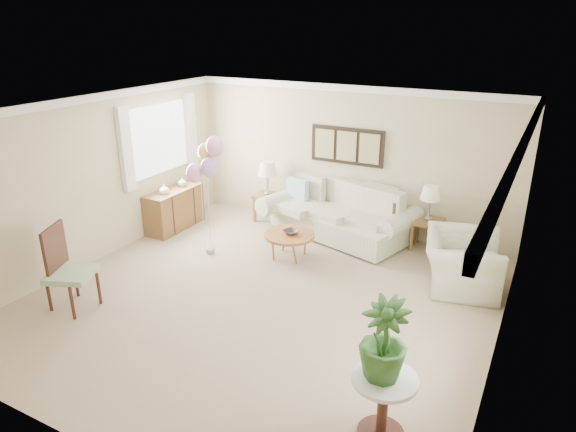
% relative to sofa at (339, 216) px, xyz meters
% --- Properties ---
extents(ground_plane, '(6.00, 6.00, 0.00)m').
position_rel_sofa_xyz_m(ground_plane, '(-0.05, -2.57, -0.38)').
color(ground_plane, tan).
extents(room_shell, '(6.04, 6.04, 2.60)m').
position_rel_sofa_xyz_m(room_shell, '(-0.16, -2.48, 1.24)').
color(room_shell, beige).
rests_on(room_shell, ground).
extents(wall_art_triptych, '(1.35, 0.06, 0.65)m').
position_rel_sofa_xyz_m(wall_art_triptych, '(-0.05, 0.40, 1.17)').
color(wall_art_triptych, black).
rests_on(wall_art_triptych, ground).
extents(sofa, '(2.88, 1.60, 0.97)m').
position_rel_sofa_xyz_m(sofa, '(0.00, 0.00, 0.00)').
color(sofa, beige).
rests_on(sofa, ground).
extents(end_table_left, '(0.49, 0.44, 0.53)m').
position_rel_sofa_xyz_m(end_table_left, '(-1.48, 0.05, 0.06)').
color(end_table_left, olive).
rests_on(end_table_left, ground).
extents(end_table_right, '(0.49, 0.44, 0.53)m').
position_rel_sofa_xyz_m(end_table_right, '(1.52, 0.16, 0.06)').
color(end_table_right, olive).
rests_on(end_table_right, ground).
extents(lamp_left, '(0.36, 0.36, 0.63)m').
position_rel_sofa_xyz_m(lamp_left, '(-1.48, 0.05, 0.63)').
color(lamp_left, gray).
rests_on(lamp_left, end_table_left).
extents(lamp_right, '(0.33, 0.33, 0.58)m').
position_rel_sofa_xyz_m(lamp_right, '(1.52, 0.16, 0.59)').
color(lamp_right, gray).
rests_on(lamp_right, end_table_right).
extents(coffee_table, '(0.82, 0.82, 0.41)m').
position_rel_sofa_xyz_m(coffee_table, '(-0.35, -1.20, -0.00)').
color(coffee_table, brown).
rests_on(coffee_table, ground).
extents(decor_bowl, '(0.32, 0.32, 0.06)m').
position_rel_sofa_xyz_m(decor_bowl, '(-0.33, -1.19, 0.06)').
color(decor_bowl, '#302824').
rests_on(decor_bowl, coffee_table).
extents(armchair, '(1.25, 1.37, 0.77)m').
position_rel_sofa_xyz_m(armchair, '(2.28, -0.90, 0.00)').
color(armchair, beige).
rests_on(armchair, ground).
extents(side_table, '(0.60, 0.60, 0.65)m').
position_rel_sofa_xyz_m(side_table, '(2.19, -4.19, 0.11)').
color(side_table, silver).
rests_on(side_table, ground).
extents(potted_plant, '(0.53, 0.53, 0.77)m').
position_rel_sofa_xyz_m(potted_plant, '(2.15, -4.18, 0.66)').
color(potted_plant, '#244720').
rests_on(potted_plant, side_table).
extents(accent_chair, '(0.73, 0.72, 1.13)m').
position_rel_sofa_xyz_m(accent_chair, '(-2.25, -3.92, 0.20)').
color(accent_chair, '#87A27A').
rests_on(accent_chair, ground).
extents(credenza, '(0.46, 1.20, 0.74)m').
position_rel_sofa_xyz_m(credenza, '(-2.81, -1.07, -0.01)').
color(credenza, olive).
rests_on(credenza, ground).
extents(vase_white, '(0.20, 0.20, 0.18)m').
position_rel_sofa_xyz_m(vase_white, '(-2.79, -1.32, 0.45)').
color(vase_white, white).
rests_on(vase_white, credenza).
extents(vase_sage, '(0.20, 0.20, 0.17)m').
position_rel_sofa_xyz_m(vase_sage, '(-2.79, -0.82, 0.44)').
color(vase_sage, '#A9B19F').
rests_on(vase_sage, credenza).
extents(balloon_cluster, '(0.60, 0.48, 1.98)m').
position_rel_sofa_xyz_m(balloon_cluster, '(-1.55, -1.68, 1.20)').
color(balloon_cluster, gray).
rests_on(balloon_cluster, ground).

